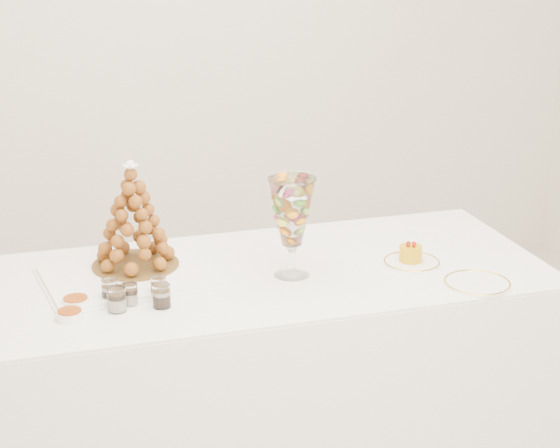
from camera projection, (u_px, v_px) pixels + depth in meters
name	position (u px, v px, depth m)	size (l,w,h in m)	color
buffet_table	(240.00, 381.00, 3.27)	(2.12, 0.86, 0.80)	white
lace_tray	(128.00, 277.00, 3.10)	(0.53, 0.40, 0.02)	white
macaron_vase	(292.00, 213.00, 3.07)	(0.15, 0.15, 0.34)	white
cake_plate	(412.00, 263.00, 3.23)	(0.20, 0.20, 0.01)	white
spare_plate	(477.00, 284.00, 3.06)	(0.22, 0.22, 0.01)	white
verrine_a	(110.00, 291.00, 2.92)	(0.05, 0.05, 0.07)	white
verrine_b	(130.00, 294.00, 2.90)	(0.05, 0.05, 0.07)	white
verrine_c	(159.00, 287.00, 2.95)	(0.05, 0.05, 0.07)	white
verrine_d	(117.00, 299.00, 2.85)	(0.06, 0.06, 0.08)	white
verrine_e	(161.00, 296.00, 2.88)	(0.06, 0.06, 0.08)	white
ramekin_back	(76.00, 302.00, 2.89)	(0.08, 0.08, 0.03)	white
ramekin_front	(70.00, 315.00, 2.80)	(0.08, 0.08, 0.03)	white
croquembouche	(133.00, 216.00, 3.11)	(0.29, 0.29, 0.37)	brown
mousse_cake	(411.00, 253.00, 3.23)	(0.08, 0.08, 0.07)	#CA9609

